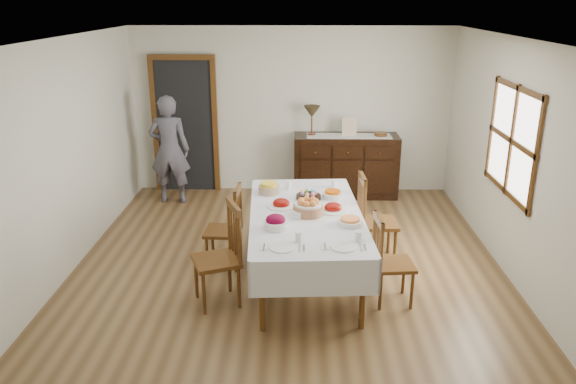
{
  "coord_description": "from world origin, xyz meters",
  "views": [
    {
      "loc": [
        0.13,
        -5.8,
        3.0
      ],
      "look_at": [
        0.0,
        0.1,
        0.95
      ],
      "focal_mm": 35.0,
      "sensor_mm": 36.0,
      "label": 1
    }
  ],
  "objects_px": {
    "dining_table": "(306,221)",
    "table_lamp": "(312,113)",
    "person": "(169,146)",
    "chair_left_near": "(221,254)",
    "chair_left_far": "(227,227)",
    "chair_right_near": "(389,259)",
    "chair_right_far": "(373,218)",
    "sideboard": "(346,166)"
  },
  "relations": [
    {
      "from": "sideboard",
      "to": "chair_right_far",
      "type": "bearing_deg",
      "value": -86.48
    },
    {
      "from": "chair_right_near",
      "to": "table_lamp",
      "type": "distance_m",
      "value": 3.53
    },
    {
      "from": "person",
      "to": "table_lamp",
      "type": "bearing_deg",
      "value": -170.49
    },
    {
      "from": "chair_left_near",
      "to": "chair_right_near",
      "type": "relative_size",
      "value": 1.12
    },
    {
      "from": "chair_right_far",
      "to": "person",
      "type": "xyz_separation_m",
      "value": [
        -2.84,
        2.0,
        0.34
      ]
    },
    {
      "from": "chair_left_near",
      "to": "chair_left_far",
      "type": "height_order",
      "value": "chair_left_near"
    },
    {
      "from": "chair_right_near",
      "to": "person",
      "type": "bearing_deg",
      "value": 38.98
    },
    {
      "from": "sideboard",
      "to": "person",
      "type": "relative_size",
      "value": 0.92
    },
    {
      "from": "chair_left_far",
      "to": "chair_right_far",
      "type": "distance_m",
      "value": 1.71
    },
    {
      "from": "dining_table",
      "to": "chair_right_near",
      "type": "distance_m",
      "value": 0.99
    },
    {
      "from": "dining_table",
      "to": "table_lamp",
      "type": "height_order",
      "value": "table_lamp"
    },
    {
      "from": "chair_right_near",
      "to": "person",
      "type": "height_order",
      "value": "person"
    },
    {
      "from": "chair_left_near",
      "to": "person",
      "type": "xyz_separation_m",
      "value": [
        -1.18,
        3.01,
        0.34
      ]
    },
    {
      "from": "chair_left_near",
      "to": "person",
      "type": "distance_m",
      "value": 3.25
    },
    {
      "from": "chair_left_near",
      "to": "chair_left_far",
      "type": "distance_m",
      "value": 0.83
    },
    {
      "from": "chair_left_near",
      "to": "chair_right_far",
      "type": "height_order",
      "value": "chair_right_far"
    },
    {
      "from": "person",
      "to": "table_lamp",
      "type": "xyz_separation_m",
      "value": [
        2.15,
        0.38,
        0.45
      ]
    },
    {
      "from": "chair_left_near",
      "to": "sideboard",
      "type": "relative_size",
      "value": 0.66
    },
    {
      "from": "chair_left_far",
      "to": "sideboard",
      "type": "xyz_separation_m",
      "value": [
        1.56,
        2.55,
        -0.01
      ]
    },
    {
      "from": "dining_table",
      "to": "sideboard",
      "type": "bearing_deg",
      "value": 73.66
    },
    {
      "from": "chair_right_near",
      "to": "chair_right_far",
      "type": "height_order",
      "value": "chair_right_far"
    },
    {
      "from": "table_lamp",
      "to": "sideboard",
      "type": "bearing_deg",
      "value": -1.15
    },
    {
      "from": "dining_table",
      "to": "person",
      "type": "relative_size",
      "value": 1.37
    },
    {
      "from": "table_lamp",
      "to": "chair_right_near",
      "type": "bearing_deg",
      "value": -77.61
    },
    {
      "from": "table_lamp",
      "to": "chair_left_near",
      "type": "bearing_deg",
      "value": -105.97
    },
    {
      "from": "chair_right_far",
      "to": "table_lamp",
      "type": "relative_size",
      "value": 2.33
    },
    {
      "from": "dining_table",
      "to": "chair_left_far",
      "type": "xyz_separation_m",
      "value": [
        -0.9,
        0.33,
        -0.22
      ]
    },
    {
      "from": "chair_right_near",
      "to": "sideboard",
      "type": "relative_size",
      "value": 0.59
    },
    {
      "from": "sideboard",
      "to": "person",
      "type": "distance_m",
      "value": 2.75
    },
    {
      "from": "dining_table",
      "to": "chair_left_near",
      "type": "distance_m",
      "value": 1.0
    },
    {
      "from": "sideboard",
      "to": "table_lamp",
      "type": "distance_m",
      "value": 1.0
    },
    {
      "from": "person",
      "to": "table_lamp",
      "type": "relative_size",
      "value": 3.84
    },
    {
      "from": "chair_left_far",
      "to": "chair_right_near",
      "type": "xyz_separation_m",
      "value": [
        1.75,
        -0.79,
        -0.01
      ]
    },
    {
      "from": "chair_left_near",
      "to": "person",
      "type": "height_order",
      "value": "person"
    },
    {
      "from": "sideboard",
      "to": "person",
      "type": "xyz_separation_m",
      "value": [
        -2.69,
        -0.37,
        0.4
      ]
    },
    {
      "from": "chair_left_far",
      "to": "table_lamp",
      "type": "height_order",
      "value": "table_lamp"
    },
    {
      "from": "sideboard",
      "to": "table_lamp",
      "type": "height_order",
      "value": "table_lamp"
    },
    {
      "from": "chair_left_far",
      "to": "chair_left_near",
      "type": "bearing_deg",
      "value": 5.97
    },
    {
      "from": "chair_left_near",
      "to": "sideboard",
      "type": "height_order",
      "value": "chair_left_near"
    },
    {
      "from": "dining_table",
      "to": "person",
      "type": "bearing_deg",
      "value": 125.45
    },
    {
      "from": "chair_right_near",
      "to": "sideboard",
      "type": "height_order",
      "value": "sideboard"
    },
    {
      "from": "chair_right_near",
      "to": "sideboard",
      "type": "distance_m",
      "value": 3.35
    }
  ]
}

